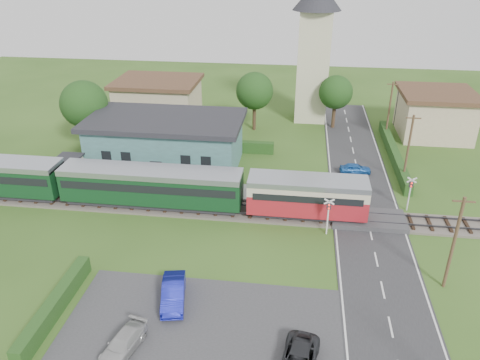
# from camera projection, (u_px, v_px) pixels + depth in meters

# --- Properties ---
(ground) EXTENTS (120.00, 120.00, 0.00)m
(ground) POSITION_uv_depth(u_px,v_px,m) (249.00, 226.00, 39.22)
(ground) COLOR #2D4C19
(railway_track) EXTENTS (76.00, 3.20, 0.49)m
(railway_track) POSITION_uv_depth(u_px,v_px,m) (251.00, 212.00, 40.94)
(railway_track) COLOR #4C443D
(railway_track) RESTS_ON ground
(road) EXTENTS (6.00, 70.00, 0.05)m
(road) POSITION_uv_depth(u_px,v_px,m) (371.00, 234.00, 38.03)
(road) COLOR #28282B
(road) RESTS_ON ground
(car_park) EXTENTS (17.00, 9.00, 0.08)m
(car_park) POSITION_uv_depth(u_px,v_px,m) (202.00, 327.00, 28.75)
(car_park) COLOR #333335
(car_park) RESTS_ON ground
(crossing_deck) EXTENTS (6.20, 3.40, 0.45)m
(crossing_deck) POSITION_uv_depth(u_px,v_px,m) (368.00, 219.00, 39.71)
(crossing_deck) COLOR #333335
(crossing_deck) RESTS_ON ground
(platform) EXTENTS (30.00, 3.00, 0.45)m
(platform) POSITION_uv_depth(u_px,v_px,m) (152.00, 188.00, 44.91)
(platform) COLOR gray
(platform) RESTS_ON ground
(equipment_hut) EXTENTS (2.30, 2.30, 2.55)m
(equipment_hut) POSITION_uv_depth(u_px,v_px,m) (70.00, 169.00, 45.17)
(equipment_hut) COLOR beige
(equipment_hut) RESTS_ON platform
(station_building) EXTENTS (16.00, 9.00, 5.30)m
(station_building) POSITION_uv_depth(u_px,v_px,m) (166.00, 141.00, 48.94)
(station_building) COLOR #406363
(station_building) RESTS_ON ground
(train) EXTENTS (43.20, 2.90, 3.40)m
(train) POSITION_uv_depth(u_px,v_px,m) (117.00, 183.00, 41.44)
(train) COLOR #232328
(train) RESTS_ON ground
(church_tower) EXTENTS (6.00, 6.00, 17.60)m
(church_tower) POSITION_uv_depth(u_px,v_px,m) (315.00, 42.00, 58.87)
(church_tower) COLOR beige
(church_tower) RESTS_ON ground
(house_west) EXTENTS (10.80, 8.80, 5.50)m
(house_west) POSITION_uv_depth(u_px,v_px,m) (158.00, 100.00, 61.90)
(house_west) COLOR tan
(house_west) RESTS_ON ground
(house_east) EXTENTS (8.80, 8.80, 5.50)m
(house_east) POSITION_uv_depth(u_px,v_px,m) (435.00, 113.00, 56.88)
(house_east) COLOR tan
(house_east) RESTS_ON ground
(hedge_carpark) EXTENTS (0.80, 9.00, 1.20)m
(hedge_carpark) POSITION_uv_depth(u_px,v_px,m) (55.00, 306.00, 29.62)
(hedge_carpark) COLOR #193814
(hedge_carpark) RESTS_ON ground
(hedge_roadside) EXTENTS (0.80, 18.00, 1.20)m
(hedge_roadside) POSITION_uv_depth(u_px,v_px,m) (394.00, 153.00, 51.46)
(hedge_roadside) COLOR #193814
(hedge_roadside) RESTS_ON ground
(hedge_station) EXTENTS (22.00, 0.80, 1.30)m
(hedge_station) POSITION_uv_depth(u_px,v_px,m) (178.00, 143.00, 53.85)
(hedge_station) COLOR #193814
(hedge_station) RESTS_ON ground
(tree_a) EXTENTS (5.20, 5.20, 8.00)m
(tree_a) POSITION_uv_depth(u_px,v_px,m) (84.00, 104.00, 51.58)
(tree_a) COLOR #332316
(tree_a) RESTS_ON ground
(tree_b) EXTENTS (4.60, 4.60, 7.34)m
(tree_b) POSITION_uv_depth(u_px,v_px,m) (255.00, 91.00, 57.60)
(tree_b) COLOR #332316
(tree_b) RESTS_ON ground
(tree_c) EXTENTS (4.20, 4.20, 6.78)m
(tree_c) POSITION_uv_depth(u_px,v_px,m) (336.00, 92.00, 58.35)
(tree_c) COLOR #332316
(tree_c) RESTS_ON ground
(utility_pole_b) EXTENTS (1.40, 0.22, 7.00)m
(utility_pole_b) POSITION_uv_depth(u_px,v_px,m) (454.00, 242.00, 30.60)
(utility_pole_b) COLOR #473321
(utility_pole_b) RESTS_ON ground
(utility_pole_c) EXTENTS (1.40, 0.22, 7.00)m
(utility_pole_c) POSITION_uv_depth(u_px,v_px,m) (408.00, 149.00, 44.78)
(utility_pole_c) COLOR #473321
(utility_pole_c) RESTS_ON ground
(utility_pole_d) EXTENTS (1.40, 0.22, 7.00)m
(utility_pole_d) POSITION_uv_depth(u_px,v_px,m) (389.00, 110.00, 55.42)
(utility_pole_d) COLOR #473321
(utility_pole_d) RESTS_ON ground
(crossing_signal_near) EXTENTS (0.84, 0.28, 3.28)m
(crossing_signal_near) POSITION_uv_depth(u_px,v_px,m) (328.00, 211.00, 37.15)
(crossing_signal_near) COLOR silver
(crossing_signal_near) RESTS_ON ground
(crossing_signal_far) EXTENTS (0.84, 0.28, 3.28)m
(crossing_signal_far) POSITION_uv_depth(u_px,v_px,m) (410.00, 189.00, 40.55)
(crossing_signal_far) COLOR silver
(crossing_signal_far) RESTS_ON ground
(streetlamp_west) EXTENTS (0.30, 0.30, 5.15)m
(streetlamp_west) POSITION_uv_depth(u_px,v_px,m) (92.00, 107.00, 58.18)
(streetlamp_west) COLOR #3F3F47
(streetlamp_west) RESTS_ON ground
(streetlamp_east) EXTENTS (0.30, 0.30, 5.15)m
(streetlamp_east) POSITION_uv_depth(u_px,v_px,m) (397.00, 103.00, 59.90)
(streetlamp_east) COLOR #3F3F47
(streetlamp_east) RESTS_ON ground
(car_on_road) EXTENTS (3.24, 1.53, 1.07)m
(car_on_road) POSITION_uv_depth(u_px,v_px,m) (355.00, 169.00, 47.90)
(car_on_road) COLOR #1B56A8
(car_on_road) RESTS_ON road
(car_park_blue) EXTENTS (2.23, 4.32, 1.36)m
(car_park_blue) POSITION_uv_depth(u_px,v_px,m) (173.00, 293.00, 30.46)
(car_park_blue) COLOR #151B99
(car_park_blue) RESTS_ON car_park
(car_park_silver) EXTENTS (2.29, 3.91, 1.06)m
(car_park_silver) POSITION_uv_depth(u_px,v_px,m) (123.00, 344.00, 26.76)
(car_park_silver) COLOR #B0B0B0
(car_park_silver) RESTS_ON car_park
(pedestrian_near) EXTENTS (0.68, 0.57, 1.58)m
(pedestrian_near) POSITION_uv_depth(u_px,v_px,m) (217.00, 185.00, 43.12)
(pedestrian_near) COLOR gray
(pedestrian_near) RESTS_ON platform
(pedestrian_far) EXTENTS (0.88, 1.03, 1.83)m
(pedestrian_far) POSITION_uv_depth(u_px,v_px,m) (96.00, 172.00, 45.41)
(pedestrian_far) COLOR gray
(pedestrian_far) RESTS_ON platform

